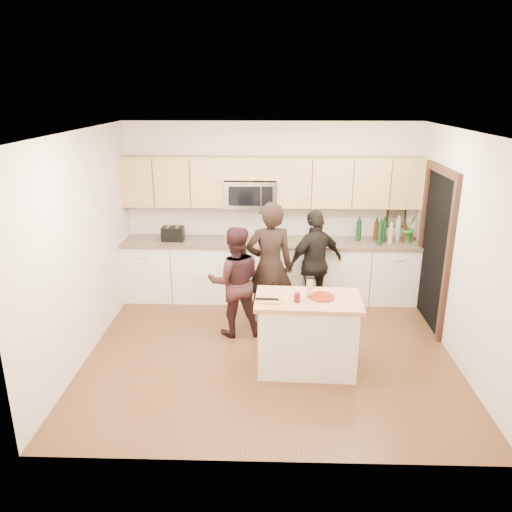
{
  "coord_description": "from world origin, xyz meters",
  "views": [
    {
      "loc": [
        -0.0,
        -5.62,
        3.14
      ],
      "look_at": [
        -0.18,
        0.35,
        1.14
      ],
      "focal_mm": 35.0,
      "sensor_mm": 36.0,
      "label": 1
    }
  ],
  "objects_px": {
    "toaster": "(173,234)",
    "woman_center": "(235,282)",
    "woman_right": "(315,263)",
    "island": "(307,334)",
    "woman_left": "(270,266)"
  },
  "relations": [
    {
      "from": "island",
      "to": "toaster",
      "type": "bearing_deg",
      "value": 135.22
    },
    {
      "from": "toaster",
      "to": "woman_center",
      "type": "relative_size",
      "value": 0.22
    },
    {
      "from": "toaster",
      "to": "woman_right",
      "type": "relative_size",
      "value": 0.21
    },
    {
      "from": "toaster",
      "to": "woman_right",
      "type": "xyz_separation_m",
      "value": [
        2.13,
        -0.54,
        -0.27
      ]
    },
    {
      "from": "toaster",
      "to": "island",
      "type": "bearing_deg",
      "value": -47.23
    },
    {
      "from": "island",
      "to": "woman_right",
      "type": "distance_m",
      "value": 1.59
    },
    {
      "from": "toaster",
      "to": "woman_center",
      "type": "height_order",
      "value": "woman_center"
    },
    {
      "from": "island",
      "to": "woman_left",
      "type": "distance_m",
      "value": 1.27
    },
    {
      "from": "toaster",
      "to": "woman_right",
      "type": "distance_m",
      "value": 2.22
    },
    {
      "from": "toaster",
      "to": "woman_left",
      "type": "height_order",
      "value": "woman_left"
    },
    {
      "from": "woman_left",
      "to": "woman_center",
      "type": "height_order",
      "value": "woman_left"
    },
    {
      "from": "toaster",
      "to": "woman_center",
      "type": "distance_m",
      "value": 1.62
    },
    {
      "from": "woman_center",
      "to": "woman_right",
      "type": "height_order",
      "value": "woman_right"
    },
    {
      "from": "woman_left",
      "to": "woman_right",
      "type": "xyz_separation_m",
      "value": [
        0.65,
        0.44,
        -0.1
      ]
    },
    {
      "from": "toaster",
      "to": "woman_center",
      "type": "xyz_separation_m",
      "value": [
        1.03,
        -1.21,
        -0.3
      ]
    }
  ]
}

